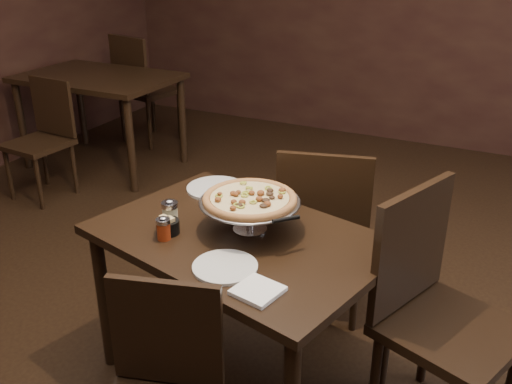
% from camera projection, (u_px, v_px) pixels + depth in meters
% --- Properties ---
extents(room, '(6.04, 7.04, 2.84)m').
position_uv_depth(room, '(254.00, 58.00, 2.02)').
color(room, black).
rests_on(room, ground).
extents(dining_table, '(1.29, 1.01, 0.71)m').
position_uv_depth(dining_table, '(239.00, 255.00, 2.31)').
color(dining_table, black).
rests_on(dining_table, ground).
extents(background_table, '(1.24, 0.82, 0.77)m').
position_uv_depth(background_table, '(99.00, 88.00, 4.63)').
color(background_table, black).
rests_on(background_table, ground).
extents(pizza_stand, '(0.41, 0.41, 0.17)m').
position_uv_depth(pizza_stand, '(250.00, 199.00, 2.25)').
color(pizza_stand, '#BABAC1').
rests_on(pizza_stand, dining_table).
extents(parmesan_shaker, '(0.07, 0.07, 0.12)m').
position_uv_depth(parmesan_shaker, '(170.00, 213.00, 2.31)').
color(parmesan_shaker, beige).
rests_on(parmesan_shaker, dining_table).
extents(pepper_flake_shaker, '(0.06, 0.06, 0.10)m').
position_uv_depth(pepper_flake_shaker, '(164.00, 228.00, 2.21)').
color(pepper_flake_shaker, maroon).
rests_on(pepper_flake_shaker, dining_table).
extents(packet_caddy, '(0.09, 0.09, 0.07)m').
position_uv_depth(packet_caddy, '(168.00, 226.00, 2.27)').
color(packet_caddy, black).
rests_on(packet_caddy, dining_table).
extents(napkin_stack, '(0.17, 0.17, 0.02)m').
position_uv_depth(napkin_stack, '(258.00, 291.00, 1.89)').
color(napkin_stack, white).
rests_on(napkin_stack, dining_table).
extents(plate_left, '(0.27, 0.27, 0.01)m').
position_uv_depth(plate_left, '(216.00, 188.00, 2.66)').
color(plate_left, silver).
rests_on(plate_left, dining_table).
extents(plate_near, '(0.24, 0.24, 0.01)m').
position_uv_depth(plate_near, '(225.00, 267.00, 2.03)').
color(plate_near, silver).
rests_on(plate_near, dining_table).
extents(serving_spatula, '(0.14, 0.14, 0.02)m').
position_uv_depth(serving_spatula, '(286.00, 220.00, 2.09)').
color(serving_spatula, '#BABAC1').
rests_on(serving_spatula, pizza_stand).
extents(chair_far, '(0.53, 0.53, 0.93)m').
position_uv_depth(chair_far, '(324.00, 227.00, 2.77)').
color(chair_far, black).
rests_on(chair_far, ground).
extents(chair_side, '(0.59, 0.59, 0.98)m').
position_uv_depth(chair_side, '(435.00, 307.00, 2.13)').
color(chair_side, black).
rests_on(chair_side, ground).
extents(bg_chair_far, '(0.56, 0.56, 1.00)m').
position_uv_depth(bg_chair_far, '(142.00, 85.00, 5.22)').
color(bg_chair_far, black).
rests_on(bg_chair_far, ground).
extents(bg_chair_near, '(0.43, 0.43, 0.86)m').
position_uv_depth(bg_chair_near, '(44.00, 134.00, 4.18)').
color(bg_chair_near, black).
rests_on(bg_chair_near, ground).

